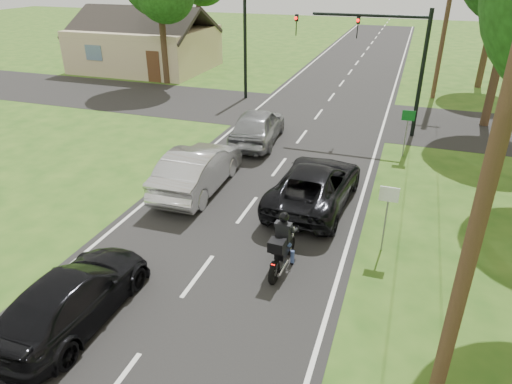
% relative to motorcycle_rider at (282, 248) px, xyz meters
% --- Properties ---
extents(ground, '(140.00, 140.00, 0.00)m').
position_rel_motorcycle_rider_xyz_m(ground, '(-2.11, -1.08, -0.71)').
color(ground, '#295317').
rests_on(ground, ground).
extents(road, '(8.00, 100.00, 0.01)m').
position_rel_motorcycle_rider_xyz_m(road, '(-2.11, 8.92, -0.71)').
color(road, black).
rests_on(road, ground).
extents(cross_road, '(60.00, 7.00, 0.01)m').
position_rel_motorcycle_rider_xyz_m(cross_road, '(-2.11, 14.92, -0.71)').
color(cross_road, black).
rests_on(cross_road, ground).
extents(motorcycle_rider, '(0.59, 2.10, 1.81)m').
position_rel_motorcycle_rider_xyz_m(motorcycle_rider, '(0.00, 0.00, 0.00)').
color(motorcycle_rider, black).
rests_on(motorcycle_rider, ground).
extents(dark_suv, '(2.81, 5.55, 1.50)m').
position_rel_motorcycle_rider_xyz_m(dark_suv, '(0.00, 4.18, 0.05)').
color(dark_suv, black).
rests_on(dark_suv, road).
extents(silver_sedan, '(1.89, 5.11, 1.67)m').
position_rel_motorcycle_rider_xyz_m(silver_sedan, '(-4.44, 3.92, 0.13)').
color(silver_sedan, silver).
rests_on(silver_sedan, road).
extents(silver_suv, '(2.42, 5.07, 1.67)m').
position_rel_motorcycle_rider_xyz_m(silver_suv, '(-3.95, 9.47, 0.14)').
color(silver_suv, gray).
rests_on(silver_suv, road).
extents(dark_car_behind, '(1.92, 4.65, 1.35)m').
position_rel_motorcycle_rider_xyz_m(dark_car_behind, '(-4.16, -3.58, -0.03)').
color(dark_car_behind, black).
rests_on(dark_car_behind, road).
extents(traffic_signal, '(6.38, 0.44, 6.00)m').
position_rel_motorcycle_rider_xyz_m(traffic_signal, '(1.23, 12.91, 3.42)').
color(traffic_signal, black).
rests_on(traffic_signal, ground).
extents(signal_pole_far, '(0.20, 0.20, 6.00)m').
position_rel_motorcycle_rider_xyz_m(signal_pole_far, '(-7.31, 16.92, 2.29)').
color(signal_pole_far, black).
rests_on(signal_pole_far, ground).
extents(utility_pole_near, '(1.60, 0.28, 10.00)m').
position_rel_motorcycle_rider_xyz_m(utility_pole_near, '(4.09, -3.08, 4.37)').
color(utility_pole_near, brown).
rests_on(utility_pole_near, ground).
extents(utility_pole_far, '(1.60, 0.28, 10.00)m').
position_rel_motorcycle_rider_xyz_m(utility_pole_far, '(4.09, 20.92, 4.37)').
color(utility_pole_far, brown).
rests_on(utility_pole_far, ground).
extents(sign_white, '(0.55, 0.07, 2.12)m').
position_rel_motorcycle_rider_xyz_m(sign_white, '(2.59, 1.90, 0.89)').
color(sign_white, slate).
rests_on(sign_white, ground).
extents(sign_green, '(0.55, 0.07, 2.12)m').
position_rel_motorcycle_rider_xyz_m(sign_green, '(2.79, 9.90, 0.89)').
color(sign_green, slate).
rests_on(sign_green, ground).
extents(house, '(10.20, 8.00, 4.84)m').
position_rel_motorcycle_rider_xyz_m(house, '(-18.11, 22.92, 1.06)').
color(house, tan).
rests_on(house, ground).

